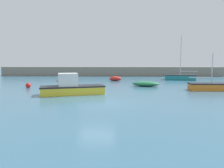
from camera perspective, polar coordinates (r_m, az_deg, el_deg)
name	(u,v)px	position (r m, az deg, el deg)	size (l,w,h in m)	color
ground_plane	(97,105)	(15.89, -3.98, -5.38)	(120.00, 120.00, 0.20)	#38667F
harbor_breakwater	(112,71)	(44.33, -0.13, 3.34)	(44.01, 2.95, 1.82)	gray
dinghy_near_pier	(61,79)	(34.06, -13.16, 1.38)	(1.34, 2.11, 0.68)	navy
open_tender_yellow	(146,84)	(26.41, 8.76, 0.07)	(3.46, 2.08, 0.62)	#287A4C
motorboat_with_cabin	(71,87)	(20.19, -10.57, -0.82)	(6.01, 3.47, 1.93)	yellow
sailboat_twin_hulled	(211,87)	(24.89, 24.50, -0.60)	(4.58, 1.59, 3.81)	orange
fishing_dinghy_green	(115,79)	(33.14, 0.87, 1.43)	(1.91, 1.06, 0.70)	red
sailboat_tall_mast	(180,77)	(36.26, 17.36, 1.74)	(5.04, 2.62, 6.98)	teal
mooring_buoy_red	(28,85)	(26.34, -21.04, -0.33)	(0.58, 0.58, 0.58)	red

